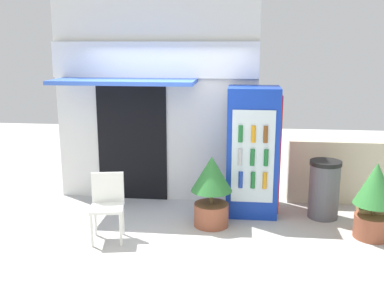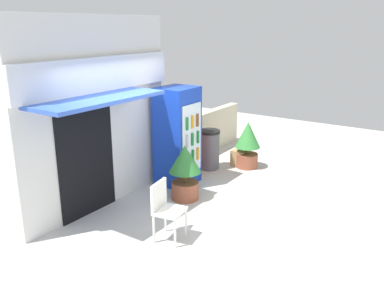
# 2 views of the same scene
# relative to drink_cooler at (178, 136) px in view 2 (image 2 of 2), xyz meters

# --- Properties ---
(ground) EXTENTS (16.00, 16.00, 0.00)m
(ground) POSITION_rel_drink_cooler_xyz_m (-1.30, -1.00, -0.96)
(ground) COLOR beige
(storefront_building) EXTENTS (3.26, 1.15, 3.23)m
(storefront_building) POSITION_rel_drink_cooler_xyz_m (-1.58, 0.58, 0.67)
(storefront_building) COLOR silver
(storefront_building) RESTS_ON ground
(drink_cooler) EXTENTS (0.77, 0.72, 1.93)m
(drink_cooler) POSITION_rel_drink_cooler_xyz_m (0.00, 0.00, 0.00)
(drink_cooler) COLOR #1438B2
(drink_cooler) RESTS_ON ground
(plastic_chair) EXTENTS (0.49, 0.47, 0.88)m
(plastic_chair) POSITION_rel_drink_cooler_xyz_m (-1.91, -1.15, -0.45)
(plastic_chair) COLOR white
(plastic_chair) RESTS_ON ground
(potted_plant_near_shop) EXTENTS (0.58, 0.58, 1.02)m
(potted_plant_near_shop) POSITION_rel_drink_cooler_xyz_m (-0.58, -0.57, -0.39)
(potted_plant_near_shop) COLOR #995138
(potted_plant_near_shop) RESTS_ON ground
(potted_plant_curbside) EXTENTS (0.55, 0.55, 1.04)m
(potted_plant_curbside) POSITION_rel_drink_cooler_xyz_m (1.59, -0.74, -0.39)
(potted_plant_curbside) COLOR #995138
(potted_plant_curbside) RESTS_ON ground
(trash_bin) EXTENTS (0.46, 0.46, 0.87)m
(trash_bin) POSITION_rel_drink_cooler_xyz_m (1.06, -0.08, -0.53)
(trash_bin) COLOR #595960
(trash_bin) RESTS_ON ground
(stone_boundary_wall) EXTENTS (2.82, 0.20, 1.03)m
(stone_boundary_wall) POSITION_rel_drink_cooler_xyz_m (2.00, 0.59, -0.45)
(stone_boundary_wall) COLOR beige
(stone_boundary_wall) RESTS_ON ground
(cardboard_box) EXTENTS (0.39, 0.32, 0.36)m
(cardboard_box) POSITION_rel_drink_cooler_xyz_m (1.62, -0.55, -0.78)
(cardboard_box) COLOR tan
(cardboard_box) RESTS_ON ground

